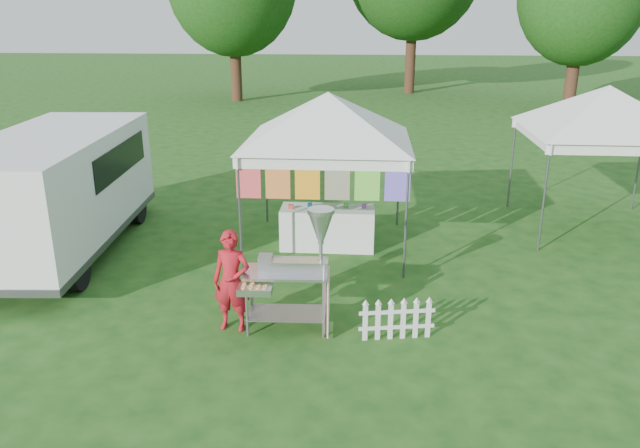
{
  "coord_description": "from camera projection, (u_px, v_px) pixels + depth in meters",
  "views": [
    {
      "loc": [
        0.74,
        -7.96,
        4.4
      ],
      "look_at": [
        -0.0,
        1.63,
        1.1
      ],
      "focal_mm": 35.0,
      "sensor_mm": 36.0,
      "label": 1
    }
  ],
  "objects": [
    {
      "name": "picket_fence",
      "position": [
        397.0,
        320.0,
        8.73
      ],
      "size": [
        1.07,
        0.21,
        0.56
      ],
      "rotation": [
        0.0,
        0.0,
        0.18
      ],
      "color": "silver",
      "rests_on": "ground"
    },
    {
      "name": "display_table",
      "position": [
        328.0,
        228.0,
        12.1
      ],
      "size": [
        1.8,
        0.7,
        0.81
      ],
      "primitive_type": "cube",
      "color": "white",
      "rests_on": "ground"
    },
    {
      "name": "canopy_right",
      "position": [
        610.0,
        86.0,
        12.33
      ],
      "size": [
        4.24,
        4.24,
        3.45
      ],
      "color": "#59595E",
      "rests_on": "ground"
    },
    {
      "name": "ground",
      "position": [
        312.0,
        332.0,
        8.99
      ],
      "size": [
        120.0,
        120.0,
        0.0
      ],
      "primitive_type": "plane",
      "color": "#174614",
      "rests_on": "ground"
    },
    {
      "name": "cargo_van",
      "position": [
        58.0,
        188.0,
        11.76
      ],
      "size": [
        2.53,
        5.57,
        2.26
      ],
      "rotation": [
        0.0,
        0.0,
        0.07
      ],
      "color": "silver",
      "rests_on": "ground"
    },
    {
      "name": "donut_cart",
      "position": [
        299.0,
        261.0,
        8.75
      ],
      "size": [
        1.3,
        0.94,
        1.82
      ],
      "rotation": [
        0.0,
        0.0,
        0.04
      ],
      "color": "gray",
      "rests_on": "ground"
    },
    {
      "name": "canopy_main",
      "position": [
        328.0,
        93.0,
        11.31
      ],
      "size": [
        4.24,
        4.24,
        3.45
      ],
      "color": "#59595E",
      "rests_on": "ground"
    },
    {
      "name": "vendor",
      "position": [
        232.0,
        281.0,
        8.87
      ],
      "size": [
        0.59,
        0.42,
        1.5
      ],
      "primitive_type": "imported",
      "rotation": [
        0.0,
        0.0,
        -0.11
      ],
      "color": "#AB151F",
      "rests_on": "ground"
    }
  ]
}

